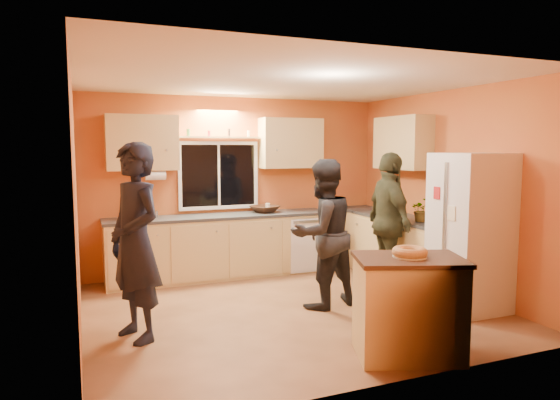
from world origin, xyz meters
name	(u,v)px	position (x,y,z in m)	size (l,w,h in m)	color
ground	(290,308)	(0.00, 0.00, 0.00)	(4.50, 4.50, 0.00)	brown
room_shell	(286,168)	(0.12, 0.41, 1.62)	(4.54, 4.04, 2.61)	#C37432
back_counter	(245,244)	(0.01, 1.70, 0.45)	(4.23, 0.62, 0.90)	tan
right_counter	(404,249)	(1.95, 0.50, 0.45)	(0.62, 1.84, 0.90)	tan
refrigerator	(470,232)	(1.89, -0.80, 0.90)	(0.72, 0.70, 1.80)	silver
island	(408,306)	(0.45, -1.61, 0.46)	(1.09, 0.92, 0.90)	tan
bundt_pastry	(410,252)	(0.45, -1.61, 0.95)	(0.31, 0.31, 0.09)	#AF7C47
person_left	(135,242)	(-1.74, -0.28, 0.96)	(0.70, 0.46, 1.91)	black
person_center	(323,234)	(0.38, -0.07, 0.86)	(0.84, 0.65, 1.73)	black
person_right	(389,222)	(1.50, 0.22, 0.90)	(1.06, 0.44, 1.80)	#2C311F
mixing_bowl	(265,209)	(0.34, 1.73, 0.95)	(0.41, 0.41, 0.10)	black
utensil_crock	(139,212)	(-1.48, 1.75, 0.99)	(0.14, 0.14, 0.17)	beige
potted_plant	(422,210)	(1.89, 0.08, 1.06)	(0.28, 0.25, 0.32)	gray
red_box	(381,210)	(1.95, 1.09, 0.94)	(0.16, 0.12, 0.07)	#AB1A1E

